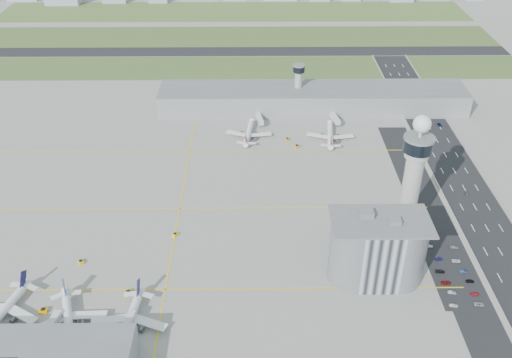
{
  "coord_description": "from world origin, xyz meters",
  "views": [
    {
      "loc": [
        -2.32,
        -212.14,
        174.45
      ],
      "look_at": [
        0.0,
        35.0,
        15.0
      ],
      "focal_mm": 40.0,
      "sensor_mm": 36.0,
      "label": 1
    }
  ],
  "objects_px": {
    "secondary_tower": "(298,83)",
    "tug_1": "(43,310)",
    "airplane_near_c": "(128,319)",
    "tug_3": "(175,234)",
    "car_lot_1": "(452,292)",
    "tug_5": "(297,146)",
    "airplane_far_b": "(330,131)",
    "jet_bridge_far_0": "(258,116)",
    "jet_bridge_far_1": "(332,116)",
    "car_lot_7": "(475,294)",
    "car_lot_10": "(456,261)",
    "car_lot_11": "(454,247)",
    "car_lot_0": "(454,305)",
    "car_lot_3": "(440,271)",
    "car_lot_9": "(464,272)",
    "jet_bridge_near_1": "(43,342)",
    "tug_2": "(128,293)",
    "car_lot_6": "(479,304)",
    "car_hw_2": "(440,125)",
    "tug_0": "(81,262)",
    "car_lot_5": "(429,246)",
    "airplane_far_a": "(249,129)",
    "car_lot_2": "(446,283)",
    "car_hw_4": "(398,89)",
    "admin_building": "(377,249)",
    "tug_4": "(287,139)",
    "car_lot_4": "(439,259)",
    "control_tower": "(413,173)",
    "airplane_near_b": "(67,317)"
  },
  "relations": [
    {
      "from": "airplane_far_a",
      "to": "tug_2",
      "type": "distance_m",
      "value": 151.09
    },
    {
      "from": "jet_bridge_far_0",
      "to": "jet_bridge_far_1",
      "type": "bearing_deg",
      "value": 80.0
    },
    {
      "from": "tug_0",
      "to": "car_lot_10",
      "type": "xyz_separation_m",
      "value": [
        172.82,
        -0.62,
        -0.3
      ]
    },
    {
      "from": "car_lot_3",
      "to": "car_lot_6",
      "type": "relative_size",
      "value": 0.89
    },
    {
      "from": "car_lot_1",
      "to": "car_hw_4",
      "type": "bearing_deg",
      "value": -1.02
    },
    {
      "from": "airplane_far_a",
      "to": "tug_0",
      "type": "bearing_deg",
      "value": 154.25
    },
    {
      "from": "tug_3",
      "to": "car_lot_6",
      "type": "bearing_deg",
      "value": -165.29
    },
    {
      "from": "car_lot_6",
      "to": "jet_bridge_far_1",
      "type": "bearing_deg",
      "value": 18.89
    },
    {
      "from": "secondary_tower",
      "to": "admin_building",
      "type": "height_order",
      "value": "admin_building"
    },
    {
      "from": "tug_3",
      "to": "car_hw_2",
      "type": "xyz_separation_m",
      "value": [
        162.14,
        115.11,
        -0.22
      ]
    },
    {
      "from": "tug_1",
      "to": "jet_bridge_far_1",
      "type": "bearing_deg",
      "value": 140.18
    },
    {
      "from": "car_lot_6",
      "to": "car_lot_7",
      "type": "height_order",
      "value": "car_lot_6"
    },
    {
      "from": "tug_0",
      "to": "car_lot_1",
      "type": "relative_size",
      "value": 0.84
    },
    {
      "from": "airplane_far_b",
      "to": "car_lot_3",
      "type": "height_order",
      "value": "airplane_far_b"
    },
    {
      "from": "tug_5",
      "to": "jet_bridge_far_0",
      "type": "bearing_deg",
      "value": -178.96
    },
    {
      "from": "secondary_tower",
      "to": "tug_2",
      "type": "height_order",
      "value": "secondary_tower"
    },
    {
      "from": "tug_1",
      "to": "car_lot_11",
      "type": "xyz_separation_m",
      "value": [
        182.84,
        39.44,
        -0.43
      ]
    },
    {
      "from": "car_lot_3",
      "to": "car_lot_9",
      "type": "distance_m",
      "value": 10.65
    },
    {
      "from": "tug_0",
      "to": "car_lot_1",
      "type": "xyz_separation_m",
      "value": [
        164.74,
        -21.12,
        -0.28
      ]
    },
    {
      "from": "jet_bridge_far_0",
      "to": "tug_1",
      "type": "distance_m",
      "value": 196.99
    },
    {
      "from": "tug_4",
      "to": "car_lot_3",
      "type": "xyz_separation_m",
      "value": [
        61.99,
        -123.56,
        -0.24
      ]
    },
    {
      "from": "tug_0",
      "to": "car_hw_2",
      "type": "distance_m",
      "value": 243.89
    },
    {
      "from": "control_tower",
      "to": "car_lot_3",
      "type": "bearing_deg",
      "value": -69.8
    },
    {
      "from": "secondary_tower",
      "to": "airplane_near_c",
      "type": "distance_m",
      "value": 218.39
    },
    {
      "from": "jet_bridge_near_1",
      "to": "tug_2",
      "type": "distance_m",
      "value": 39.43
    },
    {
      "from": "tug_5",
      "to": "car_hw_2",
      "type": "bearing_deg",
      "value": 75.24
    },
    {
      "from": "airplane_far_b",
      "to": "car_lot_3",
      "type": "xyz_separation_m",
      "value": [
        34.69,
        -125.85,
        -4.37
      ]
    },
    {
      "from": "car_lot_1",
      "to": "tug_1",
      "type": "bearing_deg",
      "value": 98.41
    },
    {
      "from": "tug_5",
      "to": "airplane_far_b",
      "type": "bearing_deg",
      "value": 86.84
    },
    {
      "from": "airplane_far_b",
      "to": "car_lot_5",
      "type": "xyz_separation_m",
      "value": [
        34.51,
        -108.23,
        -4.4
      ]
    },
    {
      "from": "admin_building",
      "to": "jet_bridge_far_0",
      "type": "bearing_deg",
      "value": 107.99
    },
    {
      "from": "car_lot_5",
      "to": "car_lot_9",
      "type": "bearing_deg",
      "value": -149.01
    },
    {
      "from": "airplane_near_c",
      "to": "tug_3",
      "type": "xyz_separation_m",
      "value": [
        11.94,
        59.35,
        -4.37
      ]
    },
    {
      "from": "tug_1",
      "to": "car_lot_9",
      "type": "height_order",
      "value": "tug_1"
    },
    {
      "from": "car_lot_7",
      "to": "car_lot_10",
      "type": "xyz_separation_m",
      "value": [
        -1.53,
        21.48,
        0.01
      ]
    },
    {
      "from": "jet_bridge_far_1",
      "to": "car_lot_4",
      "type": "relative_size",
      "value": 3.89
    },
    {
      "from": "car_lot_5",
      "to": "tug_4",
      "type": "bearing_deg",
      "value": 30.06
    },
    {
      "from": "car_lot_1",
      "to": "car_lot_11",
      "type": "bearing_deg",
      "value": -13.31
    },
    {
      "from": "admin_building",
      "to": "car_lot_7",
      "type": "distance_m",
      "value": 45.73
    },
    {
      "from": "car_lot_4",
      "to": "jet_bridge_far_1",
      "type": "bearing_deg",
      "value": 5.95
    },
    {
      "from": "jet_bridge_far_0",
      "to": "tug_2",
      "type": "xyz_separation_m",
      "value": [
        -57.46,
        -164.84,
        -1.84
      ]
    },
    {
      "from": "car_lot_2",
      "to": "car_hw_4",
      "type": "relative_size",
      "value": 1.31
    },
    {
      "from": "tug_0",
      "to": "car_lot_4",
      "type": "relative_size",
      "value": 0.83
    },
    {
      "from": "airplane_near_b",
      "to": "tug_4",
      "type": "height_order",
      "value": "airplane_near_b"
    },
    {
      "from": "car_lot_6",
      "to": "car_hw_2",
      "type": "height_order",
      "value": "car_lot_6"
    },
    {
      "from": "secondary_tower",
      "to": "tug_1",
      "type": "relative_size",
      "value": 9.27
    },
    {
      "from": "secondary_tower",
      "to": "car_lot_0",
      "type": "relative_size",
      "value": 8.55
    },
    {
      "from": "car_lot_5",
      "to": "car_lot_11",
      "type": "xyz_separation_m",
      "value": [
        11.82,
        -0.79,
        0.01
      ]
    },
    {
      "from": "tug_3",
      "to": "car_lot_0",
      "type": "height_order",
      "value": "tug_3"
    },
    {
      "from": "admin_building",
      "to": "tug_3",
      "type": "height_order",
      "value": "admin_building"
    }
  ]
}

